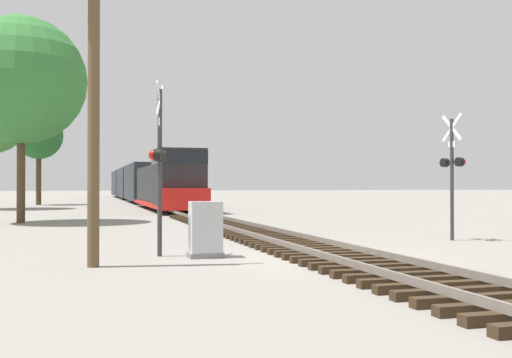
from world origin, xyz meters
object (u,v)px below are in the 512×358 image
at_px(freight_train, 137,184).
at_px(utility_pole, 94,91).
at_px(crossing_signal_far, 452,167).
at_px(relay_cabinet, 206,230).
at_px(tree_deep_background, 39,136).
at_px(crossing_signal_near, 159,159).
at_px(tree_far_right, 21,80).

bearing_deg(freight_train, utility_pole, -95.92).
height_order(crossing_signal_far, relay_cabinet, crossing_signal_far).
bearing_deg(tree_deep_background, crossing_signal_near, -82.38).
relative_size(utility_pole, tree_far_right, 0.76).
bearing_deg(crossing_signal_far, freight_train, -1.37).
height_order(crossing_signal_far, tree_deep_background, tree_deep_background).
bearing_deg(crossing_signal_far, crossing_signal_near, 92.47).
relative_size(crossing_signal_far, relay_cabinet, 2.97).
xyz_separation_m(crossing_signal_near, utility_pole, (-1.65, -1.63, 1.44)).
bearing_deg(crossing_signal_far, tree_deep_background, 12.89).
xyz_separation_m(crossing_signal_far, relay_cabinet, (-8.85, -2.37, -1.73)).
distance_m(freight_train, crossing_signal_near, 54.22).
relative_size(relay_cabinet, tree_far_right, 0.14).
distance_m(freight_train, tree_deep_background, 14.96).
bearing_deg(freight_train, tree_far_right, -103.02).
relative_size(freight_train, crossing_signal_near, 14.92).
bearing_deg(relay_cabinet, crossing_signal_far, 14.98).
bearing_deg(utility_pole, tree_far_right, 100.29).
height_order(freight_train, tree_far_right, tree_far_right).
bearing_deg(relay_cabinet, tree_deep_background, 98.94).
bearing_deg(relay_cabinet, utility_pole, -159.01).
height_order(crossing_signal_near, relay_cabinet, crossing_signal_near).
xyz_separation_m(relay_cabinet, tree_far_right, (-5.90, 16.15, 6.25)).
bearing_deg(crossing_signal_far, utility_pole, 98.69).
distance_m(crossing_signal_near, crossing_signal_far, 10.14).
distance_m(crossing_signal_near, utility_pole, 2.73).
bearing_deg(tree_deep_background, freight_train, 45.66).
relative_size(crossing_signal_near, utility_pole, 0.59).
bearing_deg(tree_far_right, freight_train, 76.98).
relative_size(utility_pole, tree_deep_background, 0.88).
relative_size(crossing_signal_far, tree_far_right, 0.42).
bearing_deg(crossing_signal_near, relay_cabinet, 79.49).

